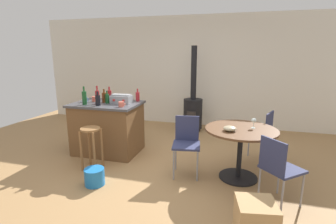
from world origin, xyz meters
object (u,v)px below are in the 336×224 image
(bottle_5, at_px, (97,97))
(dining_table, at_px, (240,141))
(wood_stove, at_px, (193,110))
(cup_0, at_px, (94,99))
(bottle_6, at_px, (84,98))
(cup_1, at_px, (85,99))
(cup_2, at_px, (121,104))
(bottle_1, at_px, (98,100))
(wine_glass, at_px, (254,121))
(kitchen_island, at_px, (108,128))
(folding_chair_left, at_px, (278,166))
(folding_chair_near, at_px, (261,132))
(cardboard_box, at_px, (255,221))
(wooden_stool, at_px, (91,140))
(bottle_0, at_px, (138,96))
(plastic_bucket, at_px, (95,177))
(serving_bowl, at_px, (230,128))
(bottle_3, at_px, (104,97))
(bottle_2, at_px, (109,95))
(folding_chair_far, at_px, (187,141))
(toolbox, at_px, (121,99))
(bottle_4, at_px, (107,98))

(bottle_5, bearing_deg, dining_table, -7.81)
(dining_table, height_order, wood_stove, wood_stove)
(wood_stove, xyz_separation_m, cup_0, (-1.55, -1.70, 0.47))
(dining_table, relative_size, bottle_6, 3.19)
(cup_1, bearing_deg, cup_2, -15.32)
(bottle_1, xyz_separation_m, cup_1, (-0.40, 0.23, -0.05))
(wine_glass, bearing_deg, dining_table, -155.33)
(bottle_5, bearing_deg, kitchen_island, 32.15)
(folding_chair_left, bearing_deg, bottle_1, 164.69)
(folding_chair_near, relative_size, cardboard_box, 2.15)
(wooden_stool, relative_size, bottle_5, 2.15)
(bottle_1, distance_m, cup_0, 0.40)
(kitchen_island, height_order, cup_1, cup_1)
(bottle_5, relative_size, cup_0, 2.62)
(bottle_0, xyz_separation_m, plastic_bucket, (-0.07, -1.46, -0.90))
(folding_chair_near, relative_size, serving_bowl, 4.91)
(bottle_3, relative_size, serving_bowl, 1.38)
(serving_bowl, bearing_deg, wood_stove, 111.56)
(kitchen_island, xyz_separation_m, bottle_1, (-0.02, -0.24, 0.56))
(cup_2, relative_size, wine_glass, 0.87)
(bottle_0, xyz_separation_m, bottle_2, (-0.54, -0.06, 0.01))
(wooden_stool, relative_size, bottle_1, 2.75)
(cup_0, bearing_deg, dining_table, -10.34)
(bottle_1, bearing_deg, dining_table, -4.24)
(kitchen_island, relative_size, bottle_5, 3.81)
(folding_chair_far, relative_size, bottle_3, 3.52)
(cup_2, bearing_deg, wood_stove, 66.63)
(wood_stove, height_order, serving_bowl, wood_stove)
(dining_table, bearing_deg, folding_chair_near, 63.52)
(wood_stove, distance_m, wine_glass, 2.46)
(toolbox, bearing_deg, bottle_2, 152.27)
(wooden_stool, xyz_separation_m, cup_1, (-0.53, 0.71, 0.50))
(bottle_4, bearing_deg, plastic_bucket, -71.80)
(wood_stove, bearing_deg, cup_0, -132.48)
(cardboard_box, bearing_deg, folding_chair_near, 85.18)
(bottle_1, relative_size, cardboard_box, 0.60)
(toolbox, xyz_separation_m, bottle_4, (-0.24, -0.09, 0.01))
(dining_table, relative_size, folding_chair_far, 1.16)
(bottle_6, xyz_separation_m, cup_0, (0.01, 0.29, -0.07))
(toolbox, height_order, bottle_0, bottle_0)
(dining_table, bearing_deg, bottle_3, 169.52)
(dining_table, xyz_separation_m, wood_stove, (-1.08, 2.17, -0.07))
(dining_table, height_order, bottle_3, bottle_3)
(folding_chair_far, distance_m, bottle_0, 1.42)
(cup_1, bearing_deg, toolbox, 6.28)
(cup_0, bearing_deg, folding_chair_far, -15.93)
(wine_glass, bearing_deg, cup_0, 171.78)
(bottle_6, height_order, serving_bowl, bottle_6)
(bottle_0, xyz_separation_m, cup_2, (-0.07, -0.54, -0.05))
(bottle_4, bearing_deg, bottle_1, -104.02)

